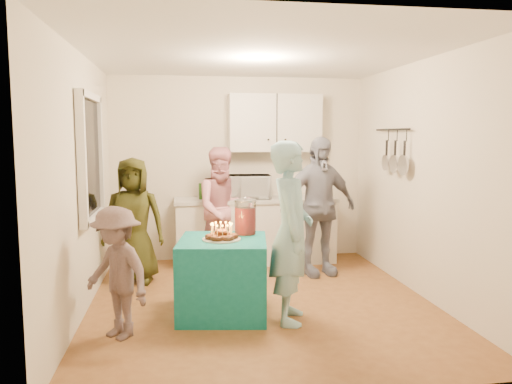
{
  "coord_description": "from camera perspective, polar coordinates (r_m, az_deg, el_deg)",
  "views": [
    {
      "loc": [
        -0.85,
        -5.11,
        1.78
      ],
      "look_at": [
        0.0,
        0.35,
        1.15
      ],
      "focal_mm": 35.0,
      "sensor_mm": 36.0,
      "label": 1
    }
  ],
  "objects": [
    {
      "name": "window_night",
      "position": [
        5.5,
        -18.51,
        3.77
      ],
      "size": [
        0.04,
        1.0,
        1.2
      ],
      "primitive_type": "cube",
      "color": "black",
      "rests_on": "left_wall"
    },
    {
      "name": "donut_cake",
      "position": [
        4.9,
        -3.95,
        -4.46
      ],
      "size": [
        0.38,
        0.38,
        0.18
      ],
      "primitive_type": null,
      "color": "#381C0C",
      "rests_on": "party_table"
    },
    {
      "name": "woman_back_left",
      "position": [
        6.2,
        -13.83,
        -3.17
      ],
      "size": [
        0.79,
        0.56,
        1.52
      ],
      "primitive_type": "imported",
      "rotation": [
        0.0,
        0.0,
        -0.11
      ],
      "color": "#4F5017",
      "rests_on": "floor"
    },
    {
      "name": "upper_cabinet",
      "position": [
        7.09,
        2.16,
        7.87
      ],
      "size": [
        1.3,
        0.3,
        0.8
      ],
      "primitive_type": "cube",
      "color": "white",
      "rests_on": "back_wall"
    },
    {
      "name": "counter",
      "position": [
        7.03,
        -0.07,
        -4.57
      ],
      "size": [
        2.2,
        0.58,
        0.86
      ],
      "primitive_type": "cube",
      "color": "white",
      "rests_on": "floor"
    },
    {
      "name": "pot_rack",
      "position": [
        6.36,
        15.06,
        4.66
      ],
      "size": [
        0.12,
        1.0,
        0.6
      ],
      "primitive_type": "cube",
      "color": "black",
      "rests_on": "right_wall"
    },
    {
      "name": "woman_back_right",
      "position": [
        6.37,
        7.09,
        -1.64
      ],
      "size": [
        1.1,
        0.63,
        1.77
      ],
      "primitive_type": "imported",
      "rotation": [
        0.0,
        0.0,
        0.2
      ],
      "color": "#0F1433",
      "rests_on": "floor"
    },
    {
      "name": "punch_jar",
      "position": [
        5.17,
        -1.24,
        -2.96
      ],
      "size": [
        0.22,
        0.22,
        0.34
      ],
      "primitive_type": "cylinder",
      "color": "red",
      "rests_on": "party_table"
    },
    {
      "name": "child_near_left",
      "position": [
        4.58,
        -15.62,
        -8.87
      ],
      "size": [
        0.84,
        0.84,
        1.17
      ],
      "primitive_type": "imported",
      "rotation": [
        0.0,
        0.0,
        -0.79
      ],
      "color": "#544344",
      "rests_on": "floor"
    },
    {
      "name": "floor",
      "position": [
        5.48,
        0.57,
        -12.45
      ],
      "size": [
        4.0,
        4.0,
        0.0
      ],
      "primitive_type": "plane",
      "color": "brown",
      "rests_on": "ground"
    },
    {
      "name": "party_table",
      "position": [
        5.04,
        -3.79,
        -9.65
      ],
      "size": [
        0.97,
        0.97,
        0.76
      ],
      "primitive_type": "cube",
      "rotation": [
        0.0,
        0.0,
        -0.15
      ],
      "color": "#106D6D",
      "rests_on": "floor"
    },
    {
      "name": "left_wall",
      "position": [
        5.22,
        -19.28,
        0.86
      ],
      "size": [
        4.0,
        4.0,
        0.0
      ],
      "primitive_type": "plane",
      "color": "silver",
      "rests_on": "floor"
    },
    {
      "name": "back_wall",
      "position": [
        7.18,
        -2.02,
        2.67
      ],
      "size": [
        3.6,
        3.6,
        0.0
      ],
      "primitive_type": "plane",
      "color": "silver",
      "rests_on": "floor"
    },
    {
      "name": "ceiling",
      "position": [
        5.25,
        0.61,
        15.49
      ],
      "size": [
        4.0,
        4.0,
        0.0
      ],
      "primitive_type": "plane",
      "color": "white",
      "rests_on": "floor"
    },
    {
      "name": "microwave",
      "position": [
        6.92,
        -0.78,
        0.62
      ],
      "size": [
        0.61,
        0.44,
        0.32
      ],
      "primitive_type": "imported",
      "rotation": [
        0.0,
        0.0,
        -0.08
      ],
      "color": "white",
      "rests_on": "countertop"
    },
    {
      "name": "countertop",
      "position": [
        6.95,
        -0.07,
        -0.89
      ],
      "size": [
        2.24,
        0.62,
        0.05
      ],
      "primitive_type": "cube",
      "color": "beige",
      "rests_on": "counter"
    },
    {
      "name": "woman_back_center",
      "position": [
        6.56,
        -3.72,
        -1.97
      ],
      "size": [
        0.89,
        0.75,
        1.63
      ],
      "primitive_type": "imported",
      "rotation": [
        0.0,
        0.0,
        0.18
      ],
      "color": "#D56F8C",
      "rests_on": "floor"
    },
    {
      "name": "right_wall",
      "position": [
        5.78,
        18.5,
        1.4
      ],
      "size": [
        4.0,
        4.0,
        0.0
      ],
      "primitive_type": "plane",
      "color": "silver",
      "rests_on": "floor"
    },
    {
      "name": "man_birthday",
      "position": [
        4.76,
        4.03,
        -4.61
      ],
      "size": [
        0.54,
        0.71,
        1.73
      ],
      "primitive_type": "imported",
      "rotation": [
        0.0,
        0.0,
        1.35
      ],
      "color": "#97CCDC",
      "rests_on": "floor"
    }
  ]
}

